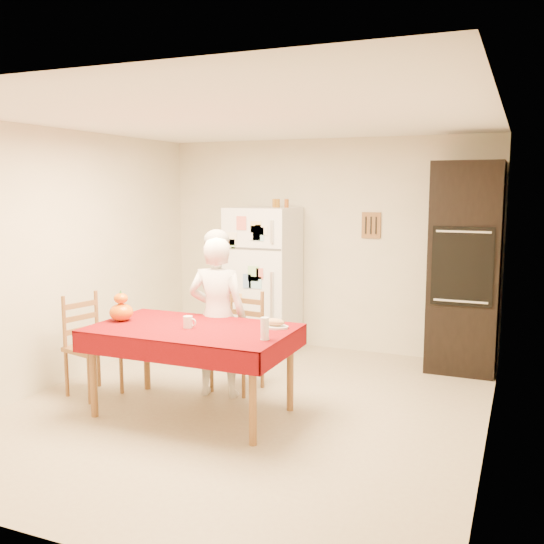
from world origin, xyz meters
The scene contains 17 objects.
floor centered at (0.00, 0.00, 0.00)m, with size 4.50×4.50×0.00m, color tan.
room_shell centered at (0.00, 0.00, 1.62)m, with size 4.02×4.52×2.51m.
refrigerator centered at (-0.65, 1.88, 0.85)m, with size 0.75×0.74×1.70m.
oven_cabinet centered at (1.63, 1.93, 1.10)m, with size 0.70×0.62×2.20m.
dining_table centered at (-0.36, -0.29, 0.69)m, with size 1.70×1.00×0.76m.
chair_far centered at (-0.28, 0.49, 0.51)m, with size 0.47×0.45×0.95m.
chair_left centered at (-1.52, -0.22, 0.51)m, with size 0.49×0.50×0.95m.
seated_woman centered at (-0.39, 0.21, 0.75)m, with size 0.55×0.36×1.50m, color white.
coffee_mug centered at (-0.38, -0.32, 0.81)m, with size 0.08×0.08×0.10m, color white.
pumpkin_lower centered at (-1.07, -0.32, 0.84)m, with size 0.21×0.21×0.16m, color #D85205.
pumpkin_upper centered at (-1.07, -0.32, 0.96)m, with size 0.12×0.12×0.09m, color #E65705.
wine_glass centered at (0.37, -0.44, 0.85)m, with size 0.07×0.07×0.18m, color white.
bread_plate centered at (0.29, -0.04, 0.77)m, with size 0.24×0.24×0.02m, color silver.
bread_loaf centered at (0.29, -0.04, 0.81)m, with size 0.18×0.10×0.06m, color #A48050.
spice_jar_left centered at (-0.53, 1.93, 1.75)m, with size 0.05×0.05×0.10m, color #96601B.
spice_jar_mid centered at (-0.49, 1.93, 1.75)m, with size 0.05×0.05×0.10m, color brown.
spice_jar_right centered at (-0.38, 1.93, 1.75)m, with size 0.05×0.05×0.10m, color brown.
Camera 1 is at (2.20, -4.64, 1.94)m, focal length 40.00 mm.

